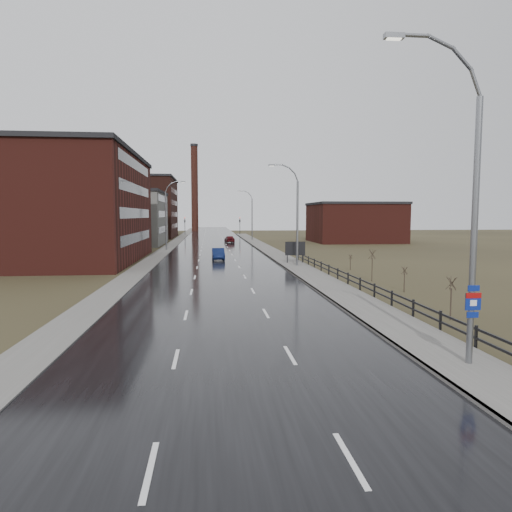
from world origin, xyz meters
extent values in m
plane|color=#2D2819|center=(0.00, 0.00, 0.00)|extent=(320.00, 320.00, 0.00)
cube|color=black|center=(0.00, 60.00, 0.03)|extent=(14.00, 300.00, 0.06)
cube|color=#595651|center=(8.60, 35.00, 0.09)|extent=(3.20, 180.00, 0.18)
cube|color=slate|center=(7.08, 35.00, 0.09)|extent=(0.16, 180.00, 0.18)
cube|color=#595651|center=(-8.20, 60.00, 0.06)|extent=(2.40, 260.00, 0.12)
cube|color=#471914|center=(-21.00, 45.00, 6.50)|extent=(22.00, 28.00, 13.00)
cube|color=black|center=(-21.00, 45.00, 13.25)|extent=(22.44, 28.56, 0.50)
cube|color=black|center=(-10.02, 45.00, 3.00)|extent=(0.06, 22.40, 1.20)
cube|color=black|center=(-10.02, 45.00, 6.00)|extent=(0.06, 22.40, 1.20)
cube|color=black|center=(-10.02, 45.00, 9.00)|extent=(0.06, 22.40, 1.20)
cube|color=black|center=(-10.02, 45.00, 12.00)|extent=(0.06, 22.40, 1.20)
cube|color=slate|center=(-18.00, 78.00, 5.00)|extent=(16.00, 20.00, 10.00)
cube|color=black|center=(-18.00, 78.00, 10.25)|extent=(16.32, 20.40, 0.50)
cube|color=black|center=(-10.02, 78.00, 3.00)|extent=(0.06, 16.00, 1.20)
cube|color=black|center=(-10.02, 78.00, 6.00)|extent=(0.06, 16.00, 1.20)
cube|color=black|center=(-10.02, 78.00, 9.00)|extent=(0.06, 16.00, 1.20)
cube|color=#331611|center=(-23.00, 108.00, 7.50)|extent=(26.00, 24.00, 15.00)
cube|color=black|center=(-23.00, 108.00, 15.25)|extent=(26.52, 24.48, 0.50)
cube|color=black|center=(-10.02, 108.00, 3.00)|extent=(0.06, 19.20, 1.20)
cube|color=black|center=(-10.02, 108.00, 6.00)|extent=(0.06, 19.20, 1.20)
cube|color=black|center=(-10.02, 108.00, 9.00)|extent=(0.06, 19.20, 1.20)
cube|color=black|center=(-10.02, 108.00, 12.00)|extent=(0.06, 19.20, 1.20)
cube|color=#471914|center=(30.30, 82.00, 4.00)|extent=(18.00, 16.00, 8.00)
cube|color=black|center=(30.30, 82.00, 8.25)|extent=(18.36, 16.32, 0.50)
cylinder|color=#331611|center=(-6.00, 150.00, 15.00)|extent=(2.40, 2.40, 30.00)
cylinder|color=black|center=(-6.00, 150.00, 30.30)|extent=(2.70, 2.70, 0.80)
cylinder|color=slate|center=(8.80, 2.00, 5.00)|extent=(0.24, 0.24, 10.00)
cylinder|color=slate|center=(8.61, 2.00, 10.46)|extent=(0.57, 0.14, 1.12)
cylinder|color=slate|center=(8.06, 2.00, 11.28)|extent=(0.91, 0.14, 0.91)
cylinder|color=slate|center=(7.25, 2.00, 11.82)|extent=(1.12, 0.14, 0.57)
cylinder|color=slate|center=(6.29, 2.00, 12.01)|extent=(1.15, 0.14, 0.14)
cube|color=slate|center=(5.54, 2.00, 11.96)|extent=(0.70, 0.28, 0.18)
cube|color=silver|center=(5.54, 2.00, 11.86)|extent=(0.50, 0.20, 0.04)
cube|color=navy|center=(8.80, 1.88, 3.05)|extent=(0.45, 0.04, 0.22)
cube|color=navy|center=(8.80, 1.88, 2.55)|extent=(0.60, 0.04, 0.65)
cube|color=maroon|center=(8.80, 1.87, 2.78)|extent=(0.60, 0.04, 0.20)
cube|color=navy|center=(8.80, 1.88, 2.05)|extent=(0.45, 0.04, 0.22)
cube|color=silver|center=(8.80, 1.86, 2.50)|extent=(0.26, 0.02, 0.22)
cylinder|color=slate|center=(8.80, 36.00, 4.75)|extent=(0.24, 0.24, 9.50)
cylinder|color=slate|center=(8.63, 36.00, 9.90)|extent=(0.51, 0.14, 0.98)
cylinder|color=slate|center=(8.16, 36.00, 10.62)|extent=(0.81, 0.14, 0.81)
cylinder|color=slate|center=(7.44, 36.00, 11.09)|extent=(0.98, 0.14, 0.51)
cylinder|color=slate|center=(6.60, 36.00, 11.26)|extent=(1.01, 0.14, 0.14)
cube|color=slate|center=(5.91, 36.00, 11.21)|extent=(0.70, 0.28, 0.18)
cube|color=silver|center=(5.91, 36.00, 11.11)|extent=(0.50, 0.20, 0.04)
cylinder|color=slate|center=(-8.00, 62.00, 4.75)|extent=(0.24, 0.24, 9.50)
cylinder|color=slate|center=(-7.83, 62.00, 9.90)|extent=(0.51, 0.14, 0.98)
cylinder|color=slate|center=(-7.36, 62.00, 10.62)|extent=(0.81, 0.14, 0.81)
cylinder|color=slate|center=(-6.64, 62.00, 11.09)|extent=(0.98, 0.14, 0.51)
cylinder|color=slate|center=(-5.80, 62.00, 11.26)|extent=(1.01, 0.14, 0.14)
cube|color=slate|center=(-5.11, 62.00, 11.21)|extent=(0.70, 0.28, 0.18)
cube|color=silver|center=(-5.11, 62.00, 11.11)|extent=(0.50, 0.20, 0.04)
cylinder|color=slate|center=(8.80, 90.00, 4.75)|extent=(0.24, 0.24, 9.50)
cylinder|color=slate|center=(8.63, 90.00, 9.90)|extent=(0.51, 0.14, 0.98)
cylinder|color=slate|center=(8.16, 90.00, 10.62)|extent=(0.81, 0.14, 0.81)
cylinder|color=slate|center=(7.44, 90.00, 11.09)|extent=(0.98, 0.14, 0.51)
cylinder|color=slate|center=(6.60, 90.00, 11.26)|extent=(1.01, 0.14, 0.14)
cube|color=slate|center=(5.91, 90.00, 11.21)|extent=(0.70, 0.28, 0.18)
cube|color=silver|center=(5.91, 90.00, 11.11)|extent=(0.50, 0.20, 0.04)
cube|color=black|center=(10.30, 4.00, 0.55)|extent=(0.10, 0.10, 1.10)
cube|color=black|center=(10.30, 7.00, 0.55)|extent=(0.10, 0.10, 1.10)
cube|color=black|center=(10.30, 10.00, 0.55)|extent=(0.10, 0.10, 1.10)
cube|color=black|center=(10.30, 13.00, 0.55)|extent=(0.10, 0.10, 1.10)
cube|color=black|center=(10.30, 16.00, 0.55)|extent=(0.10, 0.10, 1.10)
cube|color=black|center=(10.30, 19.00, 0.55)|extent=(0.10, 0.10, 1.10)
cube|color=black|center=(10.30, 22.00, 0.55)|extent=(0.10, 0.10, 1.10)
cube|color=black|center=(10.30, 25.00, 0.55)|extent=(0.10, 0.10, 1.10)
cube|color=black|center=(10.30, 28.00, 0.55)|extent=(0.10, 0.10, 1.10)
cube|color=black|center=(10.30, 31.00, 0.55)|extent=(0.10, 0.10, 1.10)
cube|color=black|center=(10.30, 34.00, 0.55)|extent=(0.10, 0.10, 1.10)
cube|color=black|center=(10.30, 37.00, 0.55)|extent=(0.10, 0.10, 1.10)
cube|color=black|center=(10.30, 40.00, 0.55)|extent=(0.10, 0.10, 1.10)
cube|color=black|center=(10.30, 43.00, 0.55)|extent=(0.10, 0.10, 1.10)
cube|color=black|center=(10.30, 18.50, 0.95)|extent=(0.08, 53.00, 0.10)
cube|color=black|center=(10.30, 18.50, 0.55)|extent=(0.08, 53.00, 0.10)
cylinder|color=#382D23|center=(12.21, 9.50, 0.89)|extent=(0.08, 0.08, 1.78)
cylinder|color=#382D23|center=(12.26, 9.50, 2.04)|extent=(0.04, 0.60, 0.70)
cylinder|color=#382D23|center=(12.22, 9.55, 2.04)|extent=(0.57, 0.23, 0.71)
cylinder|color=#382D23|center=(12.17, 9.53, 2.04)|extent=(0.34, 0.51, 0.72)
cylinder|color=#382D23|center=(12.17, 9.48, 2.04)|extent=(0.34, 0.51, 0.72)
cylinder|color=#382D23|center=(12.22, 9.46, 2.04)|extent=(0.57, 0.23, 0.71)
cylinder|color=#382D23|center=(13.57, 18.59, 0.71)|extent=(0.08, 0.08, 1.41)
cylinder|color=#382D23|center=(13.62, 18.59, 1.62)|extent=(0.04, 0.48, 0.56)
cylinder|color=#382D23|center=(13.59, 18.64, 1.62)|extent=(0.46, 0.19, 0.57)
cylinder|color=#382D23|center=(13.53, 18.62, 1.62)|extent=(0.28, 0.41, 0.58)
cylinder|color=#382D23|center=(13.53, 18.56, 1.62)|extent=(0.28, 0.41, 0.58)
cylinder|color=#382D23|center=(13.59, 18.54, 1.62)|extent=(0.46, 0.19, 0.57)
cylinder|color=#382D23|center=(13.16, 24.31, 1.03)|extent=(0.08, 0.08, 2.06)
cylinder|color=#382D23|center=(13.21, 24.31, 2.37)|extent=(0.04, 0.69, 0.81)
cylinder|color=#382D23|center=(13.18, 24.36, 2.37)|extent=(0.65, 0.26, 0.82)
cylinder|color=#382D23|center=(13.12, 24.34, 2.37)|extent=(0.39, 0.58, 0.83)
cylinder|color=#382D23|center=(13.12, 24.28, 2.37)|extent=(0.39, 0.58, 0.83)
cylinder|color=#382D23|center=(13.18, 24.26, 2.37)|extent=(0.65, 0.26, 0.82)
cylinder|color=#382D23|center=(13.80, 32.46, 0.61)|extent=(0.08, 0.08, 1.21)
cylinder|color=#382D23|center=(13.85, 32.46, 1.39)|extent=(0.04, 0.42, 0.49)
cylinder|color=#382D23|center=(13.81, 32.51, 1.39)|extent=(0.40, 0.17, 0.49)
cylinder|color=#382D23|center=(13.75, 32.49, 1.39)|extent=(0.25, 0.36, 0.50)
cylinder|color=#382D23|center=(13.75, 32.43, 1.39)|extent=(0.25, 0.36, 0.50)
cylinder|color=#382D23|center=(13.81, 32.41, 1.39)|extent=(0.40, 0.17, 0.49)
cube|color=black|center=(8.19, 38.87, 0.90)|extent=(0.10, 0.10, 1.80)
cube|color=black|center=(10.01, 38.87, 0.90)|extent=(0.10, 0.10, 1.80)
cube|color=silver|center=(9.10, 38.82, 1.86)|extent=(2.29, 0.08, 1.51)
cube|color=black|center=(9.10, 38.77, 1.86)|extent=(2.39, 0.04, 1.61)
cylinder|color=black|center=(-8.00, 120.00, 2.60)|extent=(0.16, 0.16, 5.20)
imported|color=black|center=(-8.00, 120.00, 4.75)|extent=(0.58, 2.73, 1.10)
sphere|color=#FF190C|center=(-8.00, 119.85, 5.05)|extent=(0.18, 0.18, 0.18)
cylinder|color=black|center=(8.00, 120.00, 2.60)|extent=(0.16, 0.16, 5.20)
imported|color=black|center=(8.00, 120.00, 4.75)|extent=(0.58, 2.73, 1.10)
sphere|color=#FF190C|center=(8.00, 119.85, 5.05)|extent=(0.18, 0.18, 0.18)
imported|color=#0D1842|center=(0.18, 44.76, 0.74)|extent=(1.66, 4.51, 1.47)
imported|color=#470B10|center=(3.27, 81.61, 0.75)|extent=(2.24, 4.56, 1.50)
camera|label=1|loc=(-0.92, -13.90, 5.74)|focal=32.00mm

